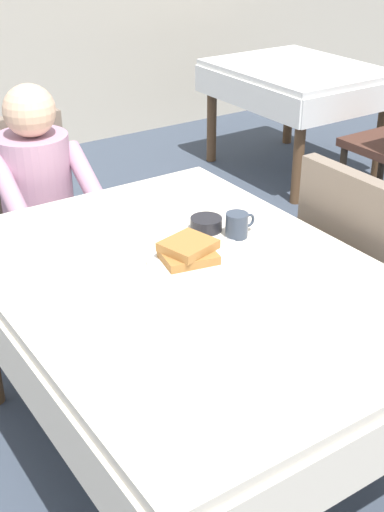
{
  "coord_description": "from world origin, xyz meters",
  "views": [
    {
      "loc": [
        -1.0,
        -1.51,
        1.77
      ],
      "look_at": [
        0.02,
        0.02,
        0.79
      ],
      "focal_mm": 47.89,
      "sensor_mm": 36.0,
      "label": 1
    }
  ],
  "objects_px": {
    "dining_table_main": "(189,300)",
    "plate_breakfast": "(191,260)",
    "breakfast_stack": "(188,251)",
    "knife_right_of_plate": "(242,249)",
    "cup_coffee": "(237,225)",
    "chair_diner": "(30,211)",
    "syrup_pitcher": "(109,255)",
    "spoon_near_edge": "(259,310)",
    "chair_right_side": "(360,267)",
    "background_table_far": "(297,83)",
    "fork_left_of_plate": "(142,281)",
    "bowl_butter": "(206,224)",
    "diner_person": "(40,194)"
  },
  "relations": [
    {
      "from": "spoon_near_edge",
      "to": "bowl_butter",
      "type": "bearing_deg",
      "value": 83.11
    },
    {
      "from": "syrup_pitcher",
      "to": "knife_right_of_plate",
      "type": "height_order",
      "value": "syrup_pitcher"
    },
    {
      "from": "plate_breakfast",
      "to": "bowl_butter",
      "type": "bearing_deg",
      "value": 43.6
    },
    {
      "from": "chair_right_side",
      "to": "cup_coffee",
      "type": "bearing_deg",
      "value": -104.92
    },
    {
      "from": "plate_breakfast",
      "to": "background_table_far",
      "type": "distance_m",
      "value": 2.85
    },
    {
      "from": "chair_diner",
      "to": "breakfast_stack",
      "type": "relative_size",
      "value": 4.81
    },
    {
      "from": "dining_table_main",
      "to": "breakfast_stack",
      "type": "height_order",
      "value": "breakfast_stack"
    },
    {
      "from": "diner_person",
      "to": "syrup_pitcher",
      "type": "relative_size",
      "value": 14.0
    },
    {
      "from": "syrup_pitcher",
      "to": "knife_right_of_plate",
      "type": "bearing_deg",
      "value": -19.58
    },
    {
      "from": "breakfast_stack",
      "to": "chair_diner",
      "type": "bearing_deg",
      "value": 95.53
    },
    {
      "from": "syrup_pitcher",
      "to": "knife_right_of_plate",
      "type": "xyz_separation_m",
      "value": [
        0.41,
        -0.15,
        -0.04
      ]
    },
    {
      "from": "dining_table_main",
      "to": "fork_left_of_plate",
      "type": "height_order",
      "value": "fork_left_of_plate"
    },
    {
      "from": "background_table_far",
      "to": "chair_right_side",
      "type": "bearing_deg",
      "value": -125.73
    },
    {
      "from": "fork_left_of_plate",
      "to": "background_table_far",
      "type": "height_order",
      "value": "fork_left_of_plate"
    },
    {
      "from": "breakfast_stack",
      "to": "knife_right_of_plate",
      "type": "distance_m",
      "value": 0.2
    },
    {
      "from": "knife_right_of_plate",
      "to": "spoon_near_edge",
      "type": "height_order",
      "value": "same"
    },
    {
      "from": "syrup_pitcher",
      "to": "spoon_near_edge",
      "type": "relative_size",
      "value": 0.53
    },
    {
      "from": "chair_diner",
      "to": "chair_right_side",
      "type": "distance_m",
      "value": 1.44
    },
    {
      "from": "knife_right_of_plate",
      "to": "fork_left_of_plate",
      "type": "bearing_deg",
      "value": 95.64
    },
    {
      "from": "cup_coffee",
      "to": "background_table_far",
      "type": "relative_size",
      "value": 0.1
    },
    {
      "from": "chair_diner",
      "to": "chair_right_side",
      "type": "bearing_deg",
      "value": 125.61
    },
    {
      "from": "chair_right_side",
      "to": "breakfast_stack",
      "type": "distance_m",
      "value": 0.78
    },
    {
      "from": "syrup_pitcher",
      "to": "fork_left_of_plate",
      "type": "relative_size",
      "value": 0.44
    },
    {
      "from": "cup_coffee",
      "to": "bowl_butter",
      "type": "height_order",
      "value": "cup_coffee"
    },
    {
      "from": "bowl_butter",
      "to": "spoon_near_edge",
      "type": "bearing_deg",
      "value": -108.86
    },
    {
      "from": "dining_table_main",
      "to": "diner_person",
      "type": "height_order",
      "value": "diner_person"
    },
    {
      "from": "spoon_near_edge",
      "to": "background_table_far",
      "type": "xyz_separation_m",
      "value": [
        2.13,
        2.23,
        -0.12
      ]
    },
    {
      "from": "bowl_butter",
      "to": "breakfast_stack",
      "type": "bearing_deg",
      "value": -137.81
    },
    {
      "from": "chair_diner",
      "to": "fork_left_of_plate",
      "type": "distance_m",
      "value": 1.15
    },
    {
      "from": "knife_right_of_plate",
      "to": "syrup_pitcher",
      "type": "bearing_deg",
      "value": 76.07
    },
    {
      "from": "diner_person",
      "to": "spoon_near_edge",
      "type": "bearing_deg",
      "value": 95.29
    },
    {
      "from": "dining_table_main",
      "to": "plate_breakfast",
      "type": "xyz_separation_m",
      "value": [
        0.05,
        0.06,
        0.1
      ]
    },
    {
      "from": "dining_table_main",
      "to": "chair_diner",
      "type": "distance_m",
      "value": 1.18
    },
    {
      "from": "chair_right_side",
      "to": "syrup_pitcher",
      "type": "distance_m",
      "value": 0.99
    },
    {
      "from": "spoon_near_edge",
      "to": "chair_diner",
      "type": "bearing_deg",
      "value": 106.69
    },
    {
      "from": "dining_table_main",
      "to": "diner_person",
      "type": "xyz_separation_m",
      "value": [
        -0.07,
        1.01,
        0.02
      ]
    },
    {
      "from": "plate_breakfast",
      "to": "knife_right_of_plate",
      "type": "relative_size",
      "value": 1.4
    },
    {
      "from": "dining_table_main",
      "to": "knife_right_of_plate",
      "type": "distance_m",
      "value": 0.26
    },
    {
      "from": "chair_diner",
      "to": "spoon_near_edge",
      "type": "relative_size",
      "value": 6.2
    },
    {
      "from": "plate_breakfast",
      "to": "breakfast_stack",
      "type": "height_order",
      "value": "breakfast_stack"
    },
    {
      "from": "diner_person",
      "to": "fork_left_of_plate",
      "type": "bearing_deg",
      "value": 85.68
    },
    {
      "from": "knife_right_of_plate",
      "to": "chair_right_side",
      "type": "bearing_deg",
      "value": -88.98
    },
    {
      "from": "dining_table_main",
      "to": "knife_right_of_plate",
      "type": "bearing_deg",
      "value": 10.16
    },
    {
      "from": "breakfast_stack",
      "to": "syrup_pitcher",
      "type": "height_order",
      "value": "syrup_pitcher"
    },
    {
      "from": "chair_right_side",
      "to": "syrup_pitcher",
      "type": "relative_size",
      "value": 11.62
    },
    {
      "from": "cup_coffee",
      "to": "background_table_far",
      "type": "height_order",
      "value": "cup_coffee"
    },
    {
      "from": "background_table_far",
      "to": "cup_coffee",
      "type": "bearing_deg",
      "value": -136.05
    },
    {
      "from": "plate_breakfast",
      "to": "breakfast_stack",
      "type": "bearing_deg",
      "value": -176.46
    },
    {
      "from": "cup_coffee",
      "to": "chair_diner",
      "type": "bearing_deg",
      "value": 108.61
    },
    {
      "from": "chair_diner",
      "to": "bowl_butter",
      "type": "xyz_separation_m",
      "value": [
        0.29,
        -0.94,
        0.23
      ]
    }
  ]
}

